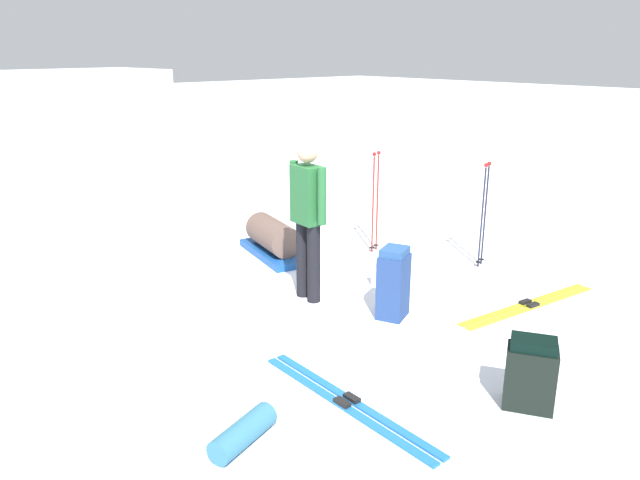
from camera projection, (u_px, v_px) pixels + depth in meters
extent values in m
plane|color=white|center=(320.00, 303.00, 6.51)|extent=(80.00, 80.00, 0.00)
cube|color=silver|center=(0.00, 91.00, 26.38)|extent=(14.59, 6.19, 1.62)
cylinder|color=black|center=(303.00, 259.00, 6.58)|extent=(0.14, 0.14, 0.85)
cylinder|color=black|center=(314.00, 264.00, 6.42)|extent=(0.14, 0.14, 0.85)
cube|color=#225D2E|center=(308.00, 195.00, 6.28)|extent=(0.24, 0.36, 0.60)
cylinder|color=#225D2E|center=(294.00, 188.00, 6.46)|extent=(0.09, 0.09, 0.58)
cylinder|color=#225D2E|center=(322.00, 196.00, 6.09)|extent=(0.09, 0.09, 0.58)
sphere|color=tan|center=(308.00, 152.00, 6.15)|extent=(0.22, 0.22, 0.22)
cube|color=#1D63A7|center=(342.00, 405.00, 4.62)|extent=(0.11, 1.84, 0.02)
cube|color=black|center=(342.00, 402.00, 4.61)|extent=(0.07, 0.14, 0.03)
cube|color=#1D63A7|center=(352.00, 401.00, 4.68)|extent=(0.11, 1.84, 0.02)
cube|color=black|center=(352.00, 398.00, 4.67)|extent=(0.07, 0.14, 0.03)
cube|color=gold|center=(525.00, 304.00, 6.45)|extent=(1.91, 0.33, 0.02)
cube|color=black|center=(525.00, 302.00, 6.45)|extent=(0.15, 0.08, 0.03)
cube|color=gold|center=(533.00, 307.00, 6.37)|extent=(1.91, 0.33, 0.02)
cube|color=black|center=(533.00, 305.00, 6.37)|extent=(0.15, 0.08, 0.03)
cube|color=navy|center=(393.00, 287.00, 6.08)|extent=(0.39, 0.36, 0.65)
cube|color=navy|center=(395.00, 252.00, 5.97)|extent=(0.35, 0.32, 0.08)
cube|color=black|center=(530.00, 378.00, 4.55)|extent=(0.39, 0.43, 0.48)
cube|color=black|center=(534.00, 344.00, 4.47)|extent=(0.35, 0.39, 0.08)
cylinder|color=black|center=(482.00, 218.00, 7.40)|extent=(0.02, 0.02, 1.24)
sphere|color=#A51919|center=(486.00, 165.00, 7.20)|extent=(0.05, 0.05, 0.05)
cylinder|color=black|center=(478.00, 262.00, 7.57)|extent=(0.07, 0.07, 0.01)
cylinder|color=black|center=(485.00, 216.00, 7.49)|extent=(0.02, 0.02, 1.24)
sphere|color=#A51919|center=(489.00, 164.00, 7.30)|extent=(0.05, 0.05, 0.05)
cylinder|color=black|center=(481.00, 259.00, 7.66)|extent=(0.07, 0.07, 0.01)
cylinder|color=maroon|center=(373.00, 205.00, 7.94)|extent=(0.02, 0.02, 1.28)
sphere|color=#A51919|center=(374.00, 154.00, 7.74)|extent=(0.05, 0.05, 0.05)
cylinder|color=black|center=(372.00, 248.00, 8.12)|extent=(0.07, 0.07, 0.01)
cylinder|color=maroon|center=(377.00, 203.00, 8.04)|extent=(0.02, 0.02, 1.28)
sphere|color=#A51919|center=(379.00, 153.00, 7.84)|extent=(0.05, 0.05, 0.05)
cylinder|color=black|center=(376.00, 245.00, 8.22)|extent=(0.07, 0.07, 0.01)
cube|color=#174895|center=(273.00, 253.00, 7.96)|extent=(0.72, 1.31, 0.09)
cylinder|color=brown|center=(273.00, 235.00, 7.89)|extent=(0.58, 0.94, 0.40)
cylinder|color=teal|center=(243.00, 433.00, 4.16)|extent=(0.58, 0.34, 0.18)
cylinder|color=#ABB0BF|center=(374.00, 274.00, 6.95)|extent=(0.07, 0.07, 0.26)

